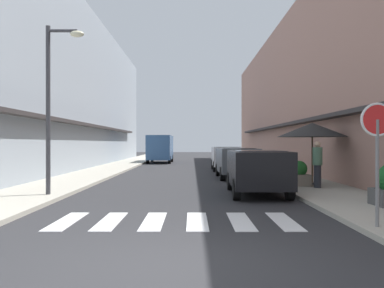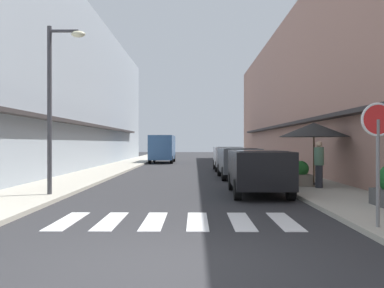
{
  "view_description": "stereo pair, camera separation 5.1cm",
  "coord_description": "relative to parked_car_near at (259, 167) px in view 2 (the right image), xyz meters",
  "views": [
    {
      "loc": [
        0.36,
        -5.88,
        1.72
      ],
      "look_at": [
        0.27,
        17.17,
        1.66
      ],
      "focal_mm": 39.49,
      "sensor_mm": 36.0,
      "label": 1
    },
    {
      "loc": [
        0.41,
        -5.88,
        1.72
      ],
      "look_at": [
        0.27,
        17.17,
        1.66
      ],
      "focal_mm": 39.49,
      "sensor_mm": 36.0,
      "label": 2
    }
  ],
  "objects": [
    {
      "name": "ground_plane",
      "position": [
        -2.52,
        11.45,
        -0.92
      ],
      "size": [
        107.16,
        107.16,
        0.0
      ],
      "primitive_type": "plane",
      "color": "#2B2B2D"
    },
    {
      "name": "sidewalk_left",
      "position": [
        -7.41,
        11.45,
        -0.86
      ],
      "size": [
        2.64,
        68.19,
        0.12
      ],
      "primitive_type": "cube",
      "color": "#ADA899",
      "rests_on": "ground_plane"
    },
    {
      "name": "sidewalk_right",
      "position": [
        2.37,
        11.45,
        -0.86
      ],
      "size": [
        2.64,
        68.19,
        0.12
      ],
      "primitive_type": "cube",
      "color": "#ADA899",
      "rests_on": "ground_plane"
    },
    {
      "name": "building_row_left",
      "position": [
        -11.22,
        12.89,
        4.33
      ],
      "size": [
        5.5,
        45.84,
        10.5
      ],
      "color": "#939EA8",
      "rests_on": "ground_plane"
    },
    {
      "name": "building_row_right",
      "position": [
        6.18,
        12.89,
        3.95
      ],
      "size": [
        5.5,
        45.84,
        9.75
      ],
      "color": "#A87A6B",
      "rests_on": "ground_plane"
    },
    {
      "name": "crosswalk",
      "position": [
        -2.52,
        -4.7,
        -0.91
      ],
      "size": [
        5.2,
        2.2,
        0.01
      ],
      "color": "silver",
      "rests_on": "ground_plane"
    },
    {
      "name": "parked_car_near",
      "position": [
        0.0,
        0.0,
        0.0
      ],
      "size": [
        1.88,
        4.12,
        1.47
      ],
      "color": "black",
      "rests_on": "ground_plane"
    },
    {
      "name": "parked_car_mid",
      "position": [
        -0.0,
        6.5,
        0.0
      ],
      "size": [
        1.86,
        4.13,
        1.47
      ],
      "color": "#4C5156",
      "rests_on": "ground_plane"
    },
    {
      "name": "parked_car_far",
      "position": [
        0.0,
        12.2,
        -0.0
      ],
      "size": [
        1.83,
        4.06,
        1.47
      ],
      "color": "silver",
      "rests_on": "ground_plane"
    },
    {
      "name": "delivery_van",
      "position": [
        -4.89,
        22.48,
        0.48
      ],
      "size": [
        2.04,
        5.41,
        2.37
      ],
      "color": "#33598C",
      "rests_on": "ground_plane"
    },
    {
      "name": "round_street_sign",
      "position": [
        1.37,
        -5.89,
        1.0
      ],
      "size": [
        0.65,
        0.07,
        2.36
      ],
      "color": "slate",
      "rests_on": "sidewalk_right"
    },
    {
      "name": "street_lamp",
      "position": [
        -6.43,
        -0.83,
        2.4
      ],
      "size": [
        1.19,
        0.28,
        5.23
      ],
      "color": "#38383D",
      "rests_on": "sidewalk_left"
    },
    {
      "name": "cafe_umbrella",
      "position": [
        2.5,
        2.41,
        1.3
      ],
      "size": [
        2.68,
        2.68,
        2.38
      ],
      "color": "#262626",
      "rests_on": "sidewalk_right"
    },
    {
      "name": "planter_midblock",
      "position": [
        1.87,
        1.9,
        -0.39
      ],
      "size": [
        0.73,
        0.73,
        0.93
      ],
      "color": "gray",
      "rests_on": "sidewalk_right"
    },
    {
      "name": "pedestrian_walking_near",
      "position": [
        2.31,
        1.09,
        0.07
      ],
      "size": [
        0.34,
        0.34,
        1.66
      ],
      "rotation": [
        0.0,
        0.0,
        4.7
      ],
      "color": "#282B33",
      "rests_on": "sidewalk_right"
    }
  ]
}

